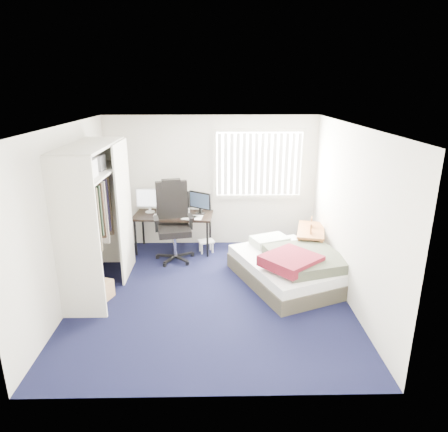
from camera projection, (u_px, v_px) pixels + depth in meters
name	position (u px, v px, depth m)	size (l,w,h in m)	color
ground	(211.00, 294.00, 6.04)	(4.20, 4.20, 0.00)	black
room_shell	(210.00, 198.00, 5.57)	(4.20, 4.20, 4.20)	silver
window_assembly	(259.00, 164.00, 7.50)	(1.72, 0.09, 1.32)	white
closet	(96.00, 204.00, 5.85)	(0.64, 1.84, 2.22)	beige
desk	(174.00, 212.00, 7.47)	(1.50, 0.79, 1.18)	black
office_chair	(174.00, 229.00, 7.16)	(0.79, 0.79, 1.43)	black
footstool	(206.00, 243.00, 7.52)	(0.33, 0.30, 0.23)	white
nightstand	(311.00, 233.00, 7.00)	(0.65, 0.98, 0.80)	brown
bed	(291.00, 266.00, 6.35)	(1.95, 2.20, 0.61)	#403B2E
pine_box	(99.00, 289.00, 5.90)	(0.36, 0.27, 0.27)	#A77E53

